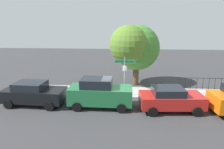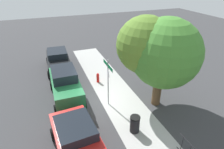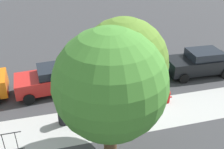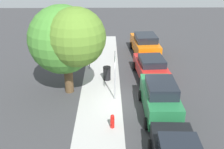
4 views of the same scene
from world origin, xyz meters
name	(u,v)px [view 4 (image 4 of 4)]	position (x,y,z in m)	size (l,w,h in m)	color
ground_plane	(122,103)	(0.00, 0.00, 0.00)	(60.00, 60.00, 0.00)	#38383A
sidewalk_strip	(101,88)	(2.00, 1.30, 0.00)	(24.00, 2.60, 0.00)	#A8A7A4
street_sign	(115,66)	(0.43, 0.40, 2.22)	(1.62, 0.07, 3.17)	#9EA0A5
shade_tree	(66,38)	(1.30, 3.33, 3.68)	(4.60, 4.74, 5.64)	#503B24
car_green	(160,98)	(-1.25, -2.04, 1.03)	(4.38, 1.98, 2.08)	#20693A
car_red	(151,67)	(3.55, -2.25, 0.84)	(4.28, 2.34, 1.62)	red
car_orange	(145,44)	(8.35, -2.42, 0.95)	(4.69, 2.42, 1.88)	orange
iron_fence	(91,53)	(7.38, 2.30, 0.56)	(4.63, 0.04, 1.07)	black
fire_hydrant	(112,121)	(-2.55, 0.60, 0.38)	(0.42, 0.22, 0.78)	red
trash_bin	(107,73)	(3.25, 0.90, 0.49)	(0.55, 0.55, 0.98)	black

